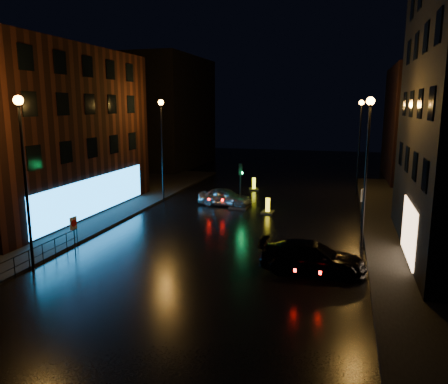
{
  "coord_description": "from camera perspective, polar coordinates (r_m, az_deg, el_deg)",
  "views": [
    {
      "loc": [
        6.64,
        -18.97,
        7.94
      ],
      "look_at": [
        -0.27,
        5.83,
        2.8
      ],
      "focal_mm": 35.0,
      "sensor_mm": 36.0,
      "label": 1
    }
  ],
  "objects": [
    {
      "name": "traffic_signal",
      "position": [
        34.7,
        2.15,
        -1.1
      ],
      "size": [
        1.4,
        2.4,
        3.45
      ],
      "color": "black",
      "rests_on": "ground"
    },
    {
      "name": "silver_hatchback",
      "position": [
        34.96,
        0.08,
        -0.64
      ],
      "size": [
        4.28,
        1.89,
        1.43
      ],
      "primitive_type": "imported",
      "rotation": [
        0.0,
        0.0,
        1.52
      ],
      "color": "#9DA0A4",
      "rests_on": "ground"
    },
    {
      "name": "road_sign_left",
      "position": [
        24.81,
        -19.04,
        -4.27
      ],
      "size": [
        0.11,
        0.5,
        2.07
      ],
      "rotation": [
        0.0,
        0.0,
        -0.11
      ],
      "color": "black",
      "rests_on": "ground"
    },
    {
      "name": "pavement_left",
      "position": [
        34.86,
        -21.28,
        -2.54
      ],
      "size": [
        12.0,
        44.0,
        0.15
      ],
      "primitive_type": "cube",
      "color": "black",
      "rests_on": "ground"
    },
    {
      "name": "road_sign_right",
      "position": [
        30.14,
        17.64,
        -0.78
      ],
      "size": [
        0.27,
        0.6,
        2.56
      ],
      "rotation": [
        0.0,
        0.0,
        2.78
      ],
      "color": "black",
      "rests_on": "ground"
    },
    {
      "name": "guard_railing",
      "position": [
        24.28,
        -22.64,
        -6.87
      ],
      "size": [
        0.05,
        6.04,
        1.0
      ],
      "color": "black",
      "rests_on": "ground"
    },
    {
      "name": "building_left",
      "position": [
        34.95,
        -23.96,
        7.14
      ],
      "size": [
        10.0,
        18.0,
        12.0
      ],
      "primitive_type": "cube",
      "color": "black",
      "rests_on": "ground"
    },
    {
      "name": "bollard_near",
      "position": [
        32.84,
        5.72,
        -2.32
      ],
      "size": [
        0.89,
        1.31,
        1.14
      ],
      "rotation": [
        0.0,
        0.0,
        -0.02
      ],
      "color": "black",
      "rests_on": "ground"
    },
    {
      "name": "building_far_right",
      "position": [
        51.69,
        25.14,
        8.08
      ],
      "size": [
        8.0,
        14.0,
        12.0
      ],
      "primitive_type": "cube",
      "color": "black",
      "rests_on": "ground"
    },
    {
      "name": "street_lamp_rfar",
      "position": [
        41.06,
        17.32,
        7.46
      ],
      "size": [
        0.44,
        0.44,
        8.37
      ],
      "color": "black",
      "rests_on": "ground"
    },
    {
      "name": "bollard_far",
      "position": [
        41.7,
        3.92,
        0.64
      ],
      "size": [
        1.2,
        1.51,
        1.16
      ],
      "rotation": [
        0.0,
        0.0,
        0.27
      ],
      "color": "black",
      "rests_on": "ground"
    },
    {
      "name": "building_far_left",
      "position": [
        58.54,
        -7.3,
        10.27
      ],
      "size": [
        8.0,
        16.0,
        14.0
      ],
      "primitive_type": "cube",
      "color": "black",
      "rests_on": "ground"
    },
    {
      "name": "street_lamp_rnear",
      "position": [
        25.11,
        18.23,
        5.29
      ],
      "size": [
        0.44,
        0.44,
        8.37
      ],
      "color": "black",
      "rests_on": "ground"
    },
    {
      "name": "ground",
      "position": [
        21.61,
        -3.51,
        -10.28
      ],
      "size": [
        120.0,
        120.0,
        0.0
      ],
      "primitive_type": "plane",
      "color": "black",
      "rests_on": "ground"
    },
    {
      "name": "street_lamp_lfar",
      "position": [
        36.08,
        -8.12,
        7.39
      ],
      "size": [
        0.44,
        0.44,
        8.37
      ],
      "color": "black",
      "rests_on": "ground"
    },
    {
      "name": "street_lamp_lnear",
      "position": [
        22.41,
        -24.73,
        4.17
      ],
      "size": [
        0.44,
        0.44,
        8.37
      ],
      "color": "black",
      "rests_on": "ground"
    },
    {
      "name": "dark_sedan",
      "position": [
        21.66,
        11.44,
        -8.37
      ],
      "size": [
        5.11,
        2.12,
        1.48
      ],
      "primitive_type": "imported",
      "rotation": [
        0.0,
        0.0,
        1.58
      ],
      "color": "black",
      "rests_on": "ground"
    }
  ]
}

